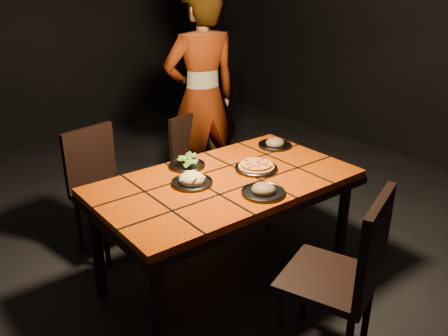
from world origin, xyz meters
TOP-DOWN VIEW (x-y plane):
  - room_shell at (0.00, 0.00)m, footprint 6.04×7.04m
  - dining_table at (0.00, 0.00)m, footprint 1.62×0.92m
  - chair_near at (0.05, -0.92)m, footprint 0.58×0.58m
  - chair_far_left at (-0.43, 0.92)m, footprint 0.48×0.48m
  - chair_far_right at (0.44, 0.97)m, footprint 0.45×0.45m
  - diner at (0.64, 1.14)m, footprint 0.74×0.56m
  - plate_pizza at (0.25, -0.01)m, footprint 0.29×0.29m
  - plate_pasta at (-0.20, 0.07)m, footprint 0.25×0.25m
  - plate_salad at (-0.08, 0.31)m, footprint 0.24×0.24m
  - plate_mushroom_a at (0.05, -0.30)m, footprint 0.26×0.26m
  - plate_mushroom_b at (0.64, 0.23)m, footprint 0.25×0.25m

SIDE VIEW (x-z plane):
  - chair_far_right at x=0.44m, z-range 0.06..0.90m
  - chair_far_left at x=-0.43m, z-range 0.07..0.98m
  - chair_near at x=0.05m, z-range 0.07..1.06m
  - dining_table at x=0.00m, z-range 0.30..1.05m
  - plate_pizza at x=0.25m, z-range 0.75..0.79m
  - plate_mushroom_b at x=0.64m, z-range 0.73..0.81m
  - plate_pasta at x=-0.20m, z-range 0.73..0.81m
  - plate_mushroom_a at x=0.05m, z-range 0.73..0.81m
  - plate_salad at x=-0.08m, z-range 0.74..0.81m
  - diner at x=0.64m, z-range 0.00..1.85m
  - room_shell at x=0.00m, z-range -0.04..3.04m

